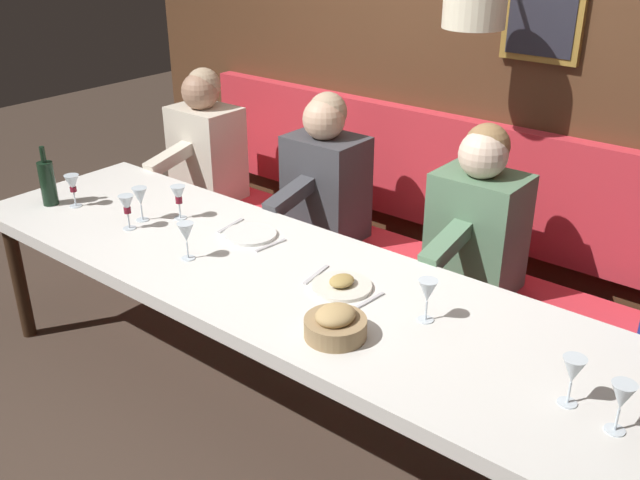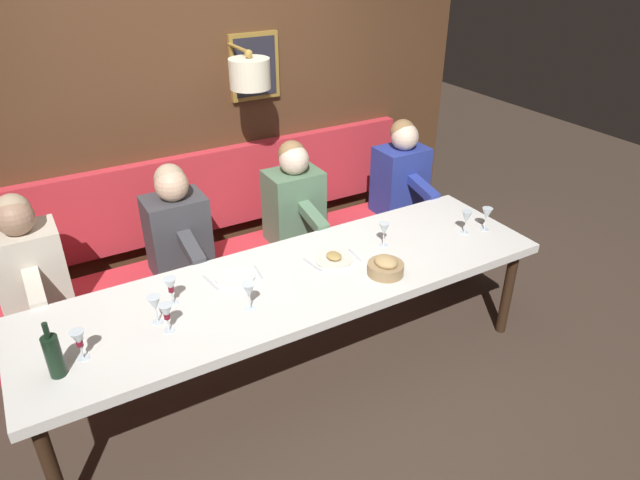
% 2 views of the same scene
% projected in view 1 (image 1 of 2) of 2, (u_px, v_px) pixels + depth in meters
% --- Properties ---
extents(ground_plane, '(12.00, 12.00, 0.00)m').
position_uv_depth(ground_plane, '(279.00, 414.00, 3.25)').
color(ground_plane, '#423328').
extents(dining_table, '(0.90, 3.17, 0.74)m').
position_uv_depth(dining_table, '(275.00, 282.00, 2.95)').
color(dining_table, silver).
rests_on(dining_table, ground_plane).
extents(banquette_bench, '(0.52, 3.37, 0.45)m').
position_uv_depth(banquette_bench, '(390.00, 295.00, 3.78)').
color(banquette_bench, red).
rests_on(banquette_bench, ground_plane).
extents(back_wall_panel, '(0.59, 4.57, 2.90)m').
position_uv_depth(back_wall_panel, '(462.00, 62.00, 3.69)').
color(back_wall_panel, '#51331E').
rests_on(back_wall_panel, ground_plane).
extents(diner_near, '(0.60, 0.40, 0.79)m').
position_uv_depth(diner_near, '(478.00, 215.00, 3.26)').
color(diner_near, '#567A5B').
rests_on(diner_near, banquette_bench).
extents(diner_middle, '(0.60, 0.40, 0.79)m').
position_uv_depth(diner_middle, '(325.00, 173.00, 3.76)').
color(diner_middle, '#3D3D42').
rests_on(diner_middle, banquette_bench).
extents(diner_far, '(0.60, 0.40, 0.79)m').
position_uv_depth(diner_far, '(205.00, 139.00, 4.29)').
color(diner_far, beige).
rests_on(diner_far, banquette_bench).
extents(place_setting_0, '(0.24, 0.33, 0.01)m').
position_uv_depth(place_setting_0, '(250.00, 234.00, 3.23)').
color(place_setting_0, white).
rests_on(place_setting_0, dining_table).
extents(place_setting_1, '(0.24, 0.33, 0.05)m').
position_uv_depth(place_setting_1, '(342.00, 285.00, 2.79)').
color(place_setting_1, silver).
rests_on(place_setting_1, dining_table).
extents(wine_glass_0, '(0.07, 0.07, 0.16)m').
position_uv_depth(wine_glass_0, '(72.00, 184.00, 3.50)').
color(wine_glass_0, silver).
rests_on(wine_glass_0, dining_table).
extents(wine_glass_1, '(0.07, 0.07, 0.16)m').
position_uv_depth(wine_glass_1, '(573.00, 371.00, 2.10)').
color(wine_glass_1, silver).
rests_on(wine_glass_1, dining_table).
extents(wine_glass_2, '(0.07, 0.07, 0.16)m').
position_uv_depth(wine_glass_2, '(186.00, 234.00, 2.98)').
color(wine_glass_2, silver).
rests_on(wine_glass_2, dining_table).
extents(wine_glass_3, '(0.07, 0.07, 0.16)m').
position_uv_depth(wine_glass_3, '(127.00, 206.00, 3.25)').
color(wine_glass_3, silver).
rests_on(wine_glass_3, dining_table).
extents(wine_glass_4, '(0.07, 0.07, 0.16)m').
position_uv_depth(wine_glass_4, '(428.00, 292.00, 2.53)').
color(wine_glass_4, silver).
rests_on(wine_glass_4, dining_table).
extents(wine_glass_5, '(0.07, 0.07, 0.16)m').
position_uv_depth(wine_glass_5, '(178.00, 196.00, 3.36)').
color(wine_glass_5, silver).
rests_on(wine_glass_5, dining_table).
extents(wine_glass_6, '(0.07, 0.07, 0.16)m').
position_uv_depth(wine_glass_6, '(140.00, 197.00, 3.34)').
color(wine_glass_6, silver).
rests_on(wine_glass_6, dining_table).
extents(wine_glass_7, '(0.07, 0.07, 0.16)m').
position_uv_depth(wine_glass_7, '(622.00, 398.00, 1.99)').
color(wine_glass_7, silver).
rests_on(wine_glass_7, dining_table).
extents(wine_bottle, '(0.08, 0.08, 0.30)m').
position_uv_depth(wine_bottle, '(48.00, 182.00, 3.52)').
color(wine_bottle, black).
rests_on(wine_bottle, dining_table).
extents(bread_bowl, '(0.22, 0.22, 0.12)m').
position_uv_depth(bread_bowl, '(335.00, 324.00, 2.47)').
color(bread_bowl, '#9E7F56').
rests_on(bread_bowl, dining_table).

